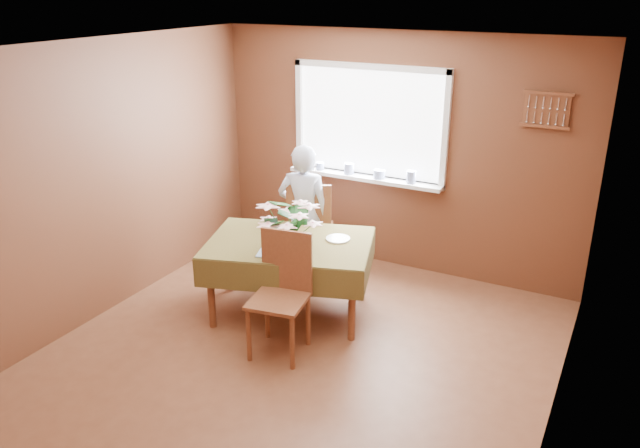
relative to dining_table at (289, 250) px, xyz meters
The scene contains 15 objects.
floor 1.09m from the dining_table, 60.66° to the right, with size 4.50×4.50×0.00m, color brown.
ceiling 2.07m from the dining_table, 60.66° to the right, with size 4.50×4.50×0.00m, color white.
wall_back 1.66m from the dining_table, 73.49° to the left, with size 4.00×4.00×0.00m, color brown.
wall_front 3.12m from the dining_table, 81.79° to the right, with size 4.00×4.00×0.00m, color brown.
wall_left 1.85m from the dining_table, 153.58° to the right, with size 4.50×4.50×0.00m, color brown.
wall_right 2.63m from the dining_table, 17.68° to the right, with size 4.50×4.50×0.00m, color brown.
window_assembly 1.60m from the dining_table, 84.27° to the left, with size 1.72×0.20×1.22m.
spoon_rack 2.67m from the dining_table, 37.33° to the left, with size 0.44×0.05×0.33m.
dining_table is the anchor object (origin of this frame).
chair_far 0.80m from the dining_table, 104.88° to the left, with size 0.60×0.60×1.06m.
chair_near 0.63m from the dining_table, 65.41° to the right, with size 0.51×0.51×1.04m.
seated_woman 0.69m from the dining_table, 107.73° to the left, with size 0.53×0.35×1.46m, color white.
flower_bouquet 0.43m from the dining_table, 61.59° to the right, with size 0.50×0.50×0.43m.
side_plate 0.46m from the dining_table, 33.81° to the left, with size 0.22×0.22×0.01m, color white.
table_knife 0.30m from the dining_table, 39.03° to the right, with size 0.02×0.21×0.00m, color silver.
Camera 1 is at (2.25, -3.73, 2.94)m, focal length 35.00 mm.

